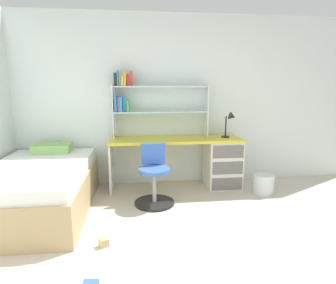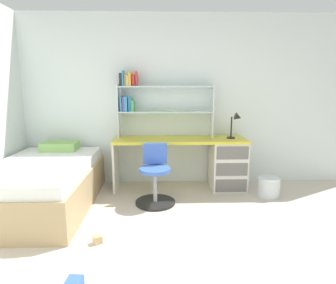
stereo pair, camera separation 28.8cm
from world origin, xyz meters
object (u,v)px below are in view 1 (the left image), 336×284
Objects in this scene: swivel_chair at (154,181)px; waste_bin at (263,184)px; bookshelf_hutch at (146,99)px; desk_lamp at (231,121)px; toy_block_natural_1 at (104,242)px; desk at (210,159)px; bed_platform at (39,188)px.

waste_bin is (1.57, 0.17, -0.17)m from swivel_chair.
bookshelf_hutch is 2.09m from waste_bin.
desk_lamp is 1.28× the size of waste_bin.
bookshelf_hutch reaches higher than toy_block_natural_1.
bed_platform is at bearing -164.17° from desk.
toy_block_natural_1 is at bearing -138.94° from desk_lamp.
desk_lamp is 1.02m from waste_bin.
bed_platform is 2.99m from waste_bin.
desk_lamp is 2.48m from toy_block_natural_1.
desk_lamp is 0.50× the size of swivel_chair.
desk is 1.04m from swivel_chair.
waste_bin is 3.77× the size of toy_block_natural_1.
desk_lamp is at bearing 41.06° from toy_block_natural_1.
desk reaches higher than toy_block_natural_1.
toy_block_natural_1 is at bearing -119.28° from swivel_chair.
toy_block_natural_1 is (-0.55, -0.98, -0.26)m from swivel_chair.
bookshelf_hutch is 4.71× the size of waste_bin.
bed_platform is 6.22× the size of waste_bin.
desk_lamp is 0.21× the size of bed_platform.
bed_platform is at bearing -175.84° from swivel_chair.
bookshelf_hutch is 17.74× the size of toy_block_natural_1.
desk_lamp is 4.81× the size of toy_block_natural_1.
waste_bin is at bearing 5.27° from bed_platform.
swivel_chair is (-0.88, -0.54, -0.12)m from desk.
bed_platform is 23.42× the size of toy_block_natural_1.
toy_block_natural_1 is at bearing -151.48° from waste_bin.
desk is 0.84m from waste_bin.
waste_bin is (0.40, -0.35, -0.88)m from desk_lamp.
bed_platform reaches higher than toy_block_natural_1.
swivel_chair is at bearing -173.75° from waste_bin.
bed_platform is (-2.27, -0.64, -0.13)m from desk.
toy_block_natural_1 is (-0.48, -1.68, -1.28)m from bookshelf_hutch.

